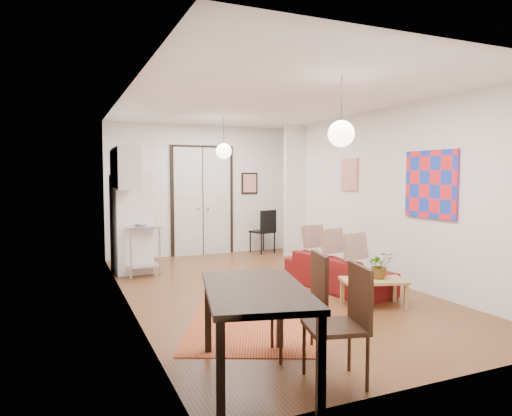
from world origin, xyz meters
name	(u,v)px	position (x,y,z in m)	size (l,w,h in m)	color
floor	(267,289)	(0.00, 0.00, 0.00)	(7.00, 7.00, 0.00)	brown
ceiling	(267,102)	(0.00, 0.00, 2.90)	(4.20, 7.00, 0.02)	white
wall_back	(202,190)	(0.00, 3.50, 1.45)	(4.20, 0.02, 2.90)	white
wall_front	(441,215)	(0.00, -3.50, 1.45)	(4.20, 0.02, 2.90)	white
wall_left	(127,200)	(-2.10, 0.00, 1.45)	(0.02, 7.00, 2.90)	white
wall_right	(377,195)	(2.10, 0.00, 1.45)	(0.02, 7.00, 2.90)	white
double_doors	(203,201)	(0.00, 3.46, 1.20)	(1.44, 0.06, 2.50)	silver
stub_partition	(295,190)	(1.85, 2.55, 1.45)	(0.50, 0.10, 2.90)	white
wall_cabinet	(125,168)	(-1.92, 1.50, 1.90)	(0.35, 1.00, 0.70)	silver
painting_popart	(431,184)	(2.08, -1.25, 1.65)	(0.05, 1.00, 1.00)	red
painting_abstract	(349,174)	(2.08, 0.80, 1.80)	(0.05, 0.50, 0.60)	white
poster_back	(250,183)	(1.15, 3.47, 1.60)	(0.40, 0.03, 0.50)	red
print_left	(113,166)	(-2.07, 2.00, 1.95)	(0.03, 0.44, 0.54)	#9F6742
pendant_back	(224,151)	(0.00, 2.00, 2.25)	(0.30, 0.30, 0.80)	white
pendant_front	(341,134)	(0.00, -2.00, 2.25)	(0.30, 0.30, 0.80)	white
kilim_rug	(254,302)	(-0.48, -0.60, 0.00)	(1.48, 3.95, 0.01)	#C55A31
sofa	(338,272)	(1.04, -0.41, 0.27)	(1.87, 0.73, 0.55)	maroon
coffee_table	(374,283)	(0.94, -1.42, 0.33)	(0.95, 0.70, 0.38)	tan
potted_plant	(380,265)	(1.04, -1.42, 0.56)	(0.33, 0.29, 0.37)	#3D672E
kitchen_counter	(139,241)	(-1.62, 2.12, 0.57)	(0.61, 1.17, 0.89)	#B3B5B8
bowl	(142,224)	(-1.62, 1.82, 0.91)	(0.21, 0.21, 0.05)	silver
soap_bottle	(134,218)	(-1.67, 2.37, 0.98)	(0.08, 0.08, 0.18)	teal
fridge	(131,223)	(-1.75, 2.15, 0.90)	(0.64, 0.64, 1.81)	white
dining_table	(256,298)	(-1.41, -2.83, 0.73)	(1.17, 1.63, 0.82)	black
dining_chair_near	(293,294)	(-0.81, -2.38, 0.59)	(0.58, 0.74, 1.01)	#351E11
dining_chair_far	(328,312)	(-0.81, -3.05, 0.59)	(0.58, 0.74, 1.01)	#351E11
black_side_chair	(261,227)	(1.33, 3.25, 0.58)	(0.56, 0.57, 0.99)	black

